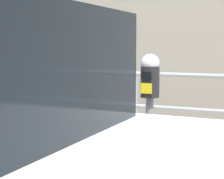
{
  "coord_description": "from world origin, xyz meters",
  "views": [
    {
      "loc": [
        0.94,
        -2.79,
        1.56
      ],
      "look_at": [
        -0.47,
        0.42,
        1.16
      ],
      "focal_mm": 61.28,
      "sensor_mm": 36.0,
      "label": 1
    }
  ],
  "objects": [
    {
      "name": "pedestrian_at_meter",
      "position": [
        -0.78,
        0.53,
        1.19
      ],
      "size": [
        0.69,
        0.45,
        1.8
      ],
      "rotation": [
        0.0,
        0.0,
        -0.15
      ],
      "color": "black",
      "rests_on": "sidewalk_curb"
    },
    {
      "name": "background_railing",
      "position": [
        0.0,
        2.28,
        0.9
      ],
      "size": [
        24.06,
        0.06,
        1.05
      ],
      "color": "gray",
      "rests_on": "sidewalk_curb"
    },
    {
      "name": "parking_meter",
      "position": [
        -0.11,
        0.44,
        1.12
      ],
      "size": [
        0.17,
        0.18,
        1.34
      ],
      "rotation": [
        0.0,
        0.0,
        3.09
      ],
      "color": "slate",
      "rests_on": "sidewalk_curb"
    }
  ]
}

